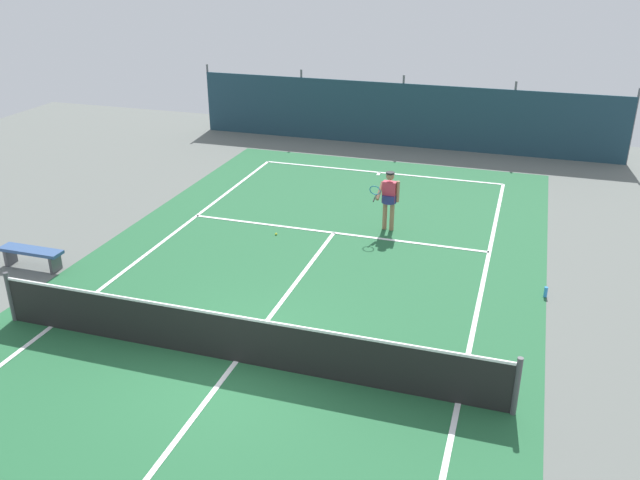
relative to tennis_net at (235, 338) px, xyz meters
The scene contains 9 objects.
ground_plane 0.51m from the tennis_net, ahead, with size 36.00×36.00×0.00m, color slate.
court_surface 0.51m from the tennis_net, ahead, with size 11.02×26.60×0.01m.
tennis_net is the anchor object (origin of this frame).
back_fence 15.92m from the tennis_net, 90.00° to the left, with size 16.30×0.98×2.70m.
tennis_player 7.23m from the tennis_net, 79.40° to the left, with size 0.73×0.74×1.64m.
tennis_ball_near_player 6.00m from the tennis_net, 103.95° to the left, with size 0.07×0.07×0.07m, color #CCDB33.
parked_car 18.18m from the tennis_net, 90.92° to the left, with size 2.22×4.31×1.68m.
courtside_bench 6.68m from the tennis_net, 160.90° to the left, with size 1.60×0.40×0.49m.
water_bottle 7.03m from the tennis_net, 38.68° to the left, with size 0.08×0.08×0.24m, color #338CD8.
Camera 1 is at (4.69, -9.57, 7.14)m, focal length 37.62 mm.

